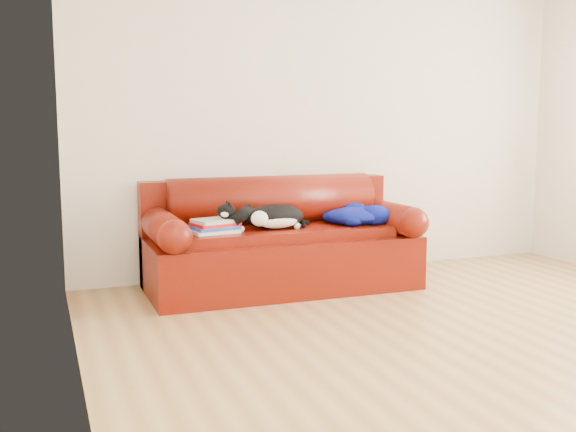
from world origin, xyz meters
The scene contains 7 objects.
ground centered at (0.00, 0.00, 0.00)m, with size 4.50×4.50×0.00m, color olive.
room_shell centered at (0.12, 0.02, 1.67)m, with size 4.52×4.02×2.61m.
sofa_base centered at (-0.63, 1.49, 0.24)m, with size 2.10×0.90×0.50m.
sofa_back centered at (-0.63, 1.74, 0.54)m, with size 2.10×1.01×0.88m.
book_stack centered at (-1.20, 1.39, 0.55)m, with size 0.37×0.31×0.10m.
cat centered at (-0.73, 1.38, 0.59)m, with size 0.67×0.41×0.24m.
blanket centered at (-0.02, 1.42, 0.57)m, with size 0.54×0.49×0.16m.
Camera 1 is at (-2.41, -3.42, 1.31)m, focal length 42.00 mm.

